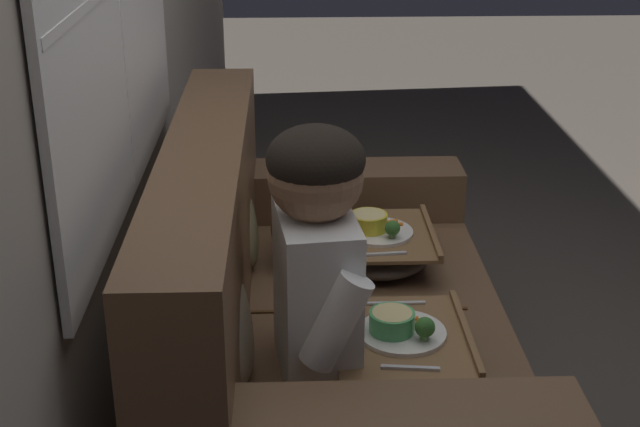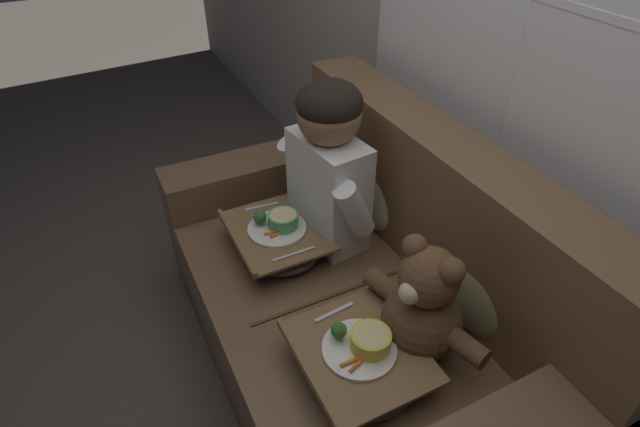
# 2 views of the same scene
# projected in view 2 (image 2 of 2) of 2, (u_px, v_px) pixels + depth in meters

# --- Properties ---
(ground_plane) EXTENTS (14.00, 14.00, 0.00)m
(ground_plane) POSITION_uv_depth(u_px,v_px,m) (344.00, 362.00, 2.10)
(ground_plane) COLOR #4C443D
(wall_back_with_window) EXTENTS (8.00, 0.08, 2.60)m
(wall_back_with_window) POSITION_uv_depth(u_px,v_px,m) (535.00, 23.00, 1.53)
(wall_back_with_window) COLOR #A89E8E
(wall_back_with_window) RESTS_ON ground_plane
(couch) EXTENTS (1.72, 0.98, 0.96)m
(couch) POSITION_uv_depth(u_px,v_px,m) (364.00, 301.00, 1.92)
(couch) COLOR brown
(couch) RESTS_ON ground_plane
(throw_pillow_behind_child) EXTENTS (0.37, 0.18, 0.38)m
(throw_pillow_behind_child) POSITION_uv_depth(u_px,v_px,m) (376.00, 187.00, 2.07)
(throw_pillow_behind_child) COLOR #C1B293
(throw_pillow_behind_child) RESTS_ON couch
(throw_pillow_behind_teddy) EXTENTS (0.33, 0.16, 0.34)m
(throw_pillow_behind_teddy) POSITION_uv_depth(u_px,v_px,m) (480.00, 286.00, 1.61)
(throw_pillow_behind_teddy) COLOR #898456
(throw_pillow_behind_teddy) RESTS_ON couch
(child_figure) EXTENTS (0.49, 0.26, 0.68)m
(child_figure) POSITION_uv_depth(u_px,v_px,m) (328.00, 158.00, 1.87)
(child_figure) COLOR white
(child_figure) RESTS_ON couch
(teddy_bear) EXTENTS (0.46, 0.33, 0.43)m
(teddy_bear) POSITION_uv_depth(u_px,v_px,m) (422.00, 309.00, 1.53)
(teddy_bear) COLOR brown
(teddy_bear) RESTS_ON couch
(lap_tray_child) EXTENTS (0.42, 0.35, 0.18)m
(lap_tray_child) POSITION_uv_depth(u_px,v_px,m) (278.00, 238.00, 1.98)
(lap_tray_child) COLOR #473D33
(lap_tray_child) RESTS_ON child_figure
(lap_tray_teddy) EXTENTS (0.42, 0.36, 0.18)m
(lap_tray_teddy) POSITION_uv_depth(u_px,v_px,m) (359.00, 359.00, 1.52)
(lap_tray_teddy) COLOR #473D33
(lap_tray_teddy) RESTS_ON teddy_bear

